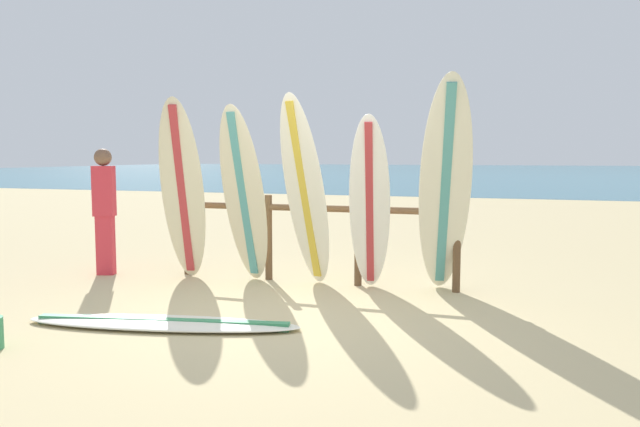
% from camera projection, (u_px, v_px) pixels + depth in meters
% --- Properties ---
extents(ground_plane, '(120.00, 120.00, 0.00)m').
position_uv_depth(ground_plane, '(278.00, 317.00, 6.02)').
color(ground_plane, '#CCB784').
extents(ocean_water, '(120.00, 80.00, 0.01)m').
position_uv_depth(ocean_water, '(501.00, 171.00, 60.84)').
color(ocean_water, teal).
rests_on(ocean_water, ground).
extents(surfboard_rack, '(3.59, 0.09, 1.07)m').
position_uv_depth(surfboard_rack, '(312.00, 227.00, 7.60)').
color(surfboard_rack, brown).
rests_on(surfboard_rack, ground).
extents(surfboard_leaning_far_left, '(0.66, 0.76, 2.26)m').
position_uv_depth(surfboard_leaning_far_left, '(183.00, 191.00, 7.65)').
color(surfboard_leaning_far_left, beige).
rests_on(surfboard_leaning_far_left, ground).
extents(surfboard_leaning_left, '(0.56, 0.72, 2.16)m').
position_uv_depth(surfboard_leaning_left, '(244.00, 196.00, 7.47)').
color(surfboard_leaning_left, beige).
rests_on(surfboard_leaning_left, ground).
extents(surfboard_leaning_center_left, '(0.65, 0.85, 2.27)m').
position_uv_depth(surfboard_leaning_center_left, '(305.00, 192.00, 7.25)').
color(surfboard_leaning_center_left, white).
rests_on(surfboard_leaning_center_left, ground).
extents(surfboard_leaning_center, '(0.62, 0.93, 2.01)m').
position_uv_depth(surfboard_leaning_center, '(370.00, 205.00, 6.96)').
color(surfboard_leaning_center, white).
rests_on(surfboard_leaning_center, ground).
extents(surfboard_leaning_center_right, '(0.79, 1.28, 2.40)m').
position_uv_depth(surfboard_leaning_center_right, '(445.00, 189.00, 6.73)').
color(surfboard_leaning_center_right, silver).
rests_on(surfboard_leaning_center_right, ground).
extents(surfboard_lying_on_sand, '(2.63, 1.01, 0.08)m').
position_uv_depth(surfboard_lying_on_sand, '(162.00, 323.00, 5.68)').
color(surfboard_lying_on_sand, white).
rests_on(surfboard_lying_on_sand, ground).
extents(beachgoer_standing, '(0.30, 0.24, 1.65)m').
position_uv_depth(beachgoer_standing, '(104.00, 206.00, 8.10)').
color(beachgoer_standing, '#D8333F').
rests_on(beachgoer_standing, ground).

